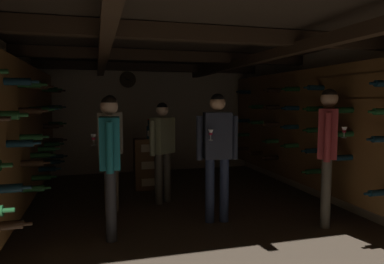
# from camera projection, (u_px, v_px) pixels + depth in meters

# --- Properties ---
(ground_plane) EXTENTS (8.40, 8.40, 0.00)m
(ground_plane) POSITION_uv_depth(u_px,v_px,m) (186.00, 216.00, 4.72)
(ground_plane) COLOR brown
(room_shell) EXTENTS (4.72, 6.52, 2.41)m
(room_shell) POSITION_uv_depth(u_px,v_px,m) (181.00, 112.00, 4.86)
(room_shell) COLOR beige
(room_shell) RESTS_ON ground_plane
(wine_crate_stack) EXTENTS (0.52, 0.35, 0.90)m
(wine_crate_stack) POSITION_uv_depth(u_px,v_px,m) (149.00, 164.00, 6.20)
(wine_crate_stack) COLOR brown
(wine_crate_stack) RESTS_ON ground_plane
(display_bottle) EXTENTS (0.08, 0.08, 0.35)m
(display_bottle) POSITION_uv_depth(u_px,v_px,m) (149.00, 131.00, 6.09)
(display_bottle) COLOR #0F2838
(display_bottle) RESTS_ON wine_crate_stack
(person_host_center) EXTENTS (0.54, 0.33, 1.66)m
(person_host_center) POSITION_uv_depth(u_px,v_px,m) (217.00, 145.00, 4.43)
(person_host_center) COLOR #232D4C
(person_host_center) RESTS_ON ground_plane
(person_guest_mid_right) EXTENTS (0.38, 0.46, 1.71)m
(person_guest_mid_right) POSITION_uv_depth(u_px,v_px,m) (328.00, 143.00, 4.31)
(person_guest_mid_right) COLOR #4C473D
(person_guest_mid_right) RESTS_ON ground_plane
(person_guest_far_left) EXTENTS (0.35, 0.49, 1.64)m
(person_guest_far_left) POSITION_uv_depth(u_px,v_px,m) (111.00, 143.00, 4.77)
(person_guest_far_left) COLOR brown
(person_guest_far_left) RESTS_ON ground_plane
(person_guest_rear_center) EXTENTS (0.44, 0.44, 1.54)m
(person_guest_rear_center) POSITION_uv_depth(u_px,v_px,m) (162.00, 143.00, 5.29)
(person_guest_rear_center) COLOR #4C473D
(person_guest_rear_center) RESTS_ON ground_plane
(person_guest_mid_left) EXTENTS (0.33, 0.54, 1.62)m
(person_guest_mid_left) POSITION_uv_depth(u_px,v_px,m) (110.00, 154.00, 3.90)
(person_guest_mid_left) COLOR #2D2D33
(person_guest_mid_left) RESTS_ON ground_plane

